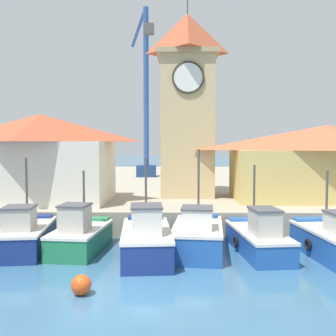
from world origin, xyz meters
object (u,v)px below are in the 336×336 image
fishing_boat_right_inner (258,238)px  fishing_boat_right_outer (333,241)px  mooring_buoy (81,285)px  clock_tower (187,101)px  warehouse_left (40,157)px  fishing_boat_left_inner (24,235)px  port_crane_near (146,112)px  fishing_boat_center (146,239)px  warehouse_right (327,162)px  fishing_boat_mid_right (198,236)px  fishing_boat_mid_left (80,235)px

fishing_boat_right_inner → fishing_boat_right_outer: (3.00, -0.72, 0.04)m
fishing_boat_right_inner → mooring_buoy: (-6.71, -4.91, -0.38)m
clock_tower → warehouse_left: size_ratio=1.56×
fishing_boat_left_inner → fishing_boat_right_inner: fishing_boat_left_inner is taller
clock_tower → port_crane_near: (-3.95, 15.40, 0.49)m
fishing_boat_center → port_crane_near: bearing=94.3°
clock_tower → warehouse_right: clock_tower is taller
fishing_boat_mid_right → warehouse_left: warehouse_left is taller
clock_tower → mooring_buoy: size_ratio=20.93×
fishing_boat_right_inner → warehouse_left: bearing=150.8°
fishing_boat_left_inner → fishing_boat_right_inner: 10.49m
fishing_boat_mid_left → warehouse_right: 15.93m
warehouse_left → mooring_buoy: (5.32, -11.63, -3.73)m
fishing_boat_left_inner → port_crane_near: (3.65, 24.73, 7.49)m
clock_tower → mooring_buoy: 16.58m
fishing_boat_right_outer → port_crane_near: bearing=111.1°
fishing_boat_right_outer → port_crane_near: (-9.85, 25.53, 7.49)m
fishing_boat_right_inner → clock_tower: 12.11m
fishing_boat_mid_left → warehouse_right: size_ratio=0.36×
fishing_boat_right_inner → port_crane_near: 26.82m
fishing_boat_right_outer → fishing_boat_center: bearing=179.8°
fishing_boat_mid_left → warehouse_left: bearing=121.7°
fishing_boat_center → fishing_boat_right_inner: fishing_boat_center is taller
fishing_boat_right_outer → clock_tower: bearing=120.2°
fishing_boat_mid_left → fishing_boat_mid_right: size_ratio=0.91×
fishing_boat_right_outer → port_crane_near: size_ratio=0.28×
fishing_boat_left_inner → clock_tower: clock_tower is taller
warehouse_left → port_crane_near: (5.19, 18.09, 4.17)m
fishing_boat_center → warehouse_right: 13.85m
warehouse_right → mooring_buoy: bearing=-135.1°
fishing_boat_left_inner → fishing_boat_center: size_ratio=0.89×
fishing_boat_left_inner → clock_tower: bearing=50.8°
fishing_boat_mid_right → port_crane_near: size_ratio=0.26×
clock_tower → warehouse_right: bearing=-12.0°
warehouse_left → fishing_boat_right_inner: bearing=-29.2°
fishing_boat_center → warehouse_left: bearing=133.8°
fishing_boat_center → fishing_boat_right_outer: size_ratio=1.05×
fishing_boat_mid_left → clock_tower: 12.67m
fishing_boat_mid_right → port_crane_near: bearing=99.5°
fishing_boat_mid_left → port_crane_near: 25.80m
warehouse_left → warehouse_right: warehouse_left is taller
fishing_boat_center → fishing_boat_right_inner: size_ratio=1.02×
fishing_boat_mid_left → fishing_boat_center: 3.16m
fishing_boat_mid_right → fishing_boat_right_inner: 2.69m
fishing_boat_left_inner → mooring_buoy: 6.28m
fishing_boat_mid_left → fishing_boat_mid_right: (5.29, -0.11, 0.03)m
warehouse_left → fishing_boat_right_outer: bearing=-26.4°
clock_tower → fishing_boat_right_inner: bearing=-72.9°
fishing_boat_right_outer → warehouse_right: 9.25m
fishing_boat_mid_left → port_crane_near: bearing=87.4°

